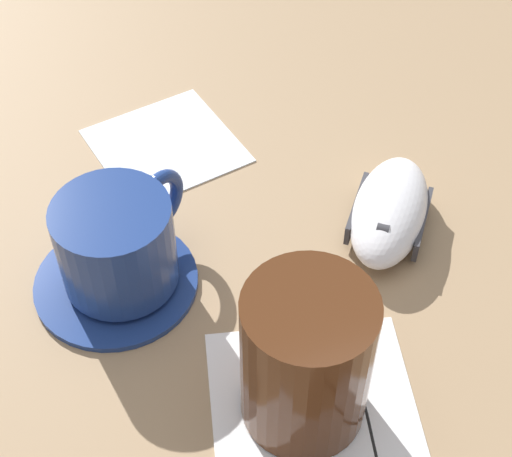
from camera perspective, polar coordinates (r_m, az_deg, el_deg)
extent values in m
plane|color=#9E7F5B|center=(0.58, -1.76, -4.37)|extent=(3.00, 3.00, 0.00)
cylinder|color=navy|center=(0.58, -10.15, -3.72)|extent=(0.12, 0.12, 0.01)
cylinder|color=navy|center=(0.55, -10.14, -1.15)|extent=(0.08, 0.08, 0.07)
torus|color=navy|center=(0.57, -7.10, 1.93)|extent=(0.05, 0.04, 0.05)
ellipsoid|color=silver|center=(0.61, 9.69, 1.29)|extent=(0.12, 0.13, 0.04)
cylinder|color=#38383D|center=(0.58, 9.20, -0.18)|extent=(0.01, 0.01, 0.01)
cube|color=#38383D|center=(0.61, 11.97, 0.43)|extent=(0.04, 0.05, 0.02)
cube|color=#38383D|center=(0.62, 7.32, 1.52)|extent=(0.04, 0.05, 0.02)
cylinder|color=black|center=(0.56, 7.51, -6.22)|extent=(0.04, 0.04, 0.00)
cylinder|color=black|center=(0.53, 7.38, -10.75)|extent=(0.01, 0.05, 0.00)
cylinder|color=black|center=(0.51, 8.71, -15.91)|extent=(0.02, 0.05, 0.00)
sphere|color=black|center=(0.58, 8.25, -4.18)|extent=(0.00, 0.00, 0.00)
sphere|color=black|center=(0.55, 6.71, -8.37)|extent=(0.00, 0.00, 0.00)
sphere|color=black|center=(0.52, 8.09, -13.26)|extent=(0.00, 0.00, 0.00)
cube|color=white|center=(0.52, 4.25, -12.98)|extent=(0.16, 0.16, 0.00)
cylinder|color=#4C2814|center=(0.47, 3.67, -9.47)|extent=(0.08, 0.08, 0.11)
cube|color=white|center=(0.69, -6.59, 6.04)|extent=(0.14, 0.14, 0.00)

